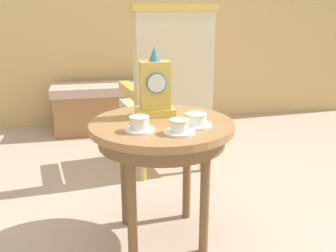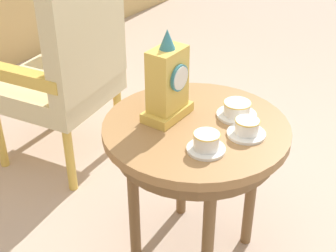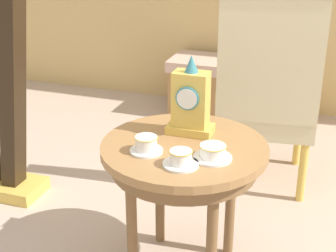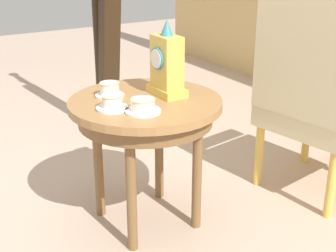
% 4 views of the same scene
% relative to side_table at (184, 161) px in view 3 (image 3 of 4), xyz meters
% --- Properties ---
extents(side_table, '(0.68, 0.68, 0.61)m').
position_rel_side_table_xyz_m(side_table, '(0.00, 0.00, 0.00)').
color(side_table, '#9E7042').
rests_on(side_table, ground).
extents(teacup_left, '(0.13, 0.13, 0.07)m').
position_rel_side_table_xyz_m(teacup_left, '(-0.12, -0.11, 0.11)').
color(teacup_left, white).
rests_on(teacup_left, side_table).
extents(teacup_right, '(0.13, 0.13, 0.06)m').
position_rel_side_table_xyz_m(teacup_right, '(0.04, -0.18, 0.10)').
color(teacup_right, white).
rests_on(teacup_right, side_table).
extents(teacup_center, '(0.15, 0.15, 0.06)m').
position_rel_side_table_xyz_m(teacup_center, '(0.14, -0.09, 0.10)').
color(teacup_center, white).
rests_on(teacup_center, side_table).
extents(mantel_clock, '(0.19, 0.11, 0.34)m').
position_rel_side_table_xyz_m(mantel_clock, '(-0.01, 0.12, 0.21)').
color(mantel_clock, gold).
rests_on(mantel_clock, side_table).
extents(armchair, '(0.61, 0.61, 1.14)m').
position_rel_side_table_xyz_m(armchair, '(0.20, 0.84, 0.06)').
color(armchair, beige).
rests_on(armchair, ground).
extents(harp, '(0.40, 0.24, 1.82)m').
position_rel_side_table_xyz_m(harp, '(-1.06, 0.31, 0.20)').
color(harp, gold).
rests_on(harp, ground).
extents(window_bench, '(0.96, 0.40, 0.44)m').
position_rel_side_table_xyz_m(window_bench, '(-0.19, 1.86, -0.31)').
color(window_bench, '#CCA893').
rests_on(window_bench, ground).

